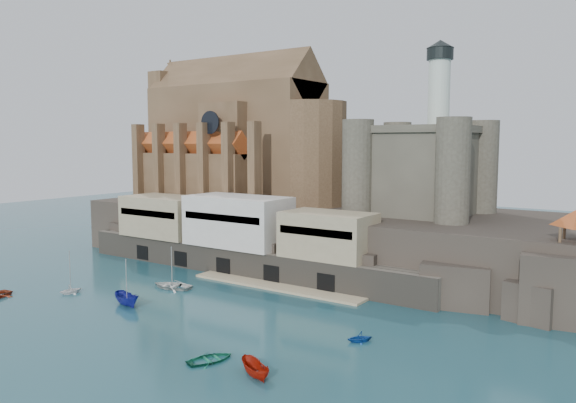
{
  "coord_description": "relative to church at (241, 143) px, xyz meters",
  "views": [
    {
      "loc": [
        51.32,
        -50.6,
        22.31
      ],
      "look_at": [
        -5.38,
        32.0,
        11.64
      ],
      "focal_mm": 35.0,
      "sensor_mm": 36.0,
      "label": 1
    }
  ],
  "objects": [
    {
      "name": "boat_3",
      "position": [
        37.61,
        -51.34,
        -22.13
      ],
      "size": [
        3.66,
        2.26,
        4.95
      ],
      "primitive_type": "imported",
      "rotation": [
        0.0,
        0.0,
        2.76
      ],
      "color": "#166E51",
      "rests_on": "ground"
    },
    {
      "name": "boat_4",
      "position": [
        3.09,
        -43.84,
        -22.13
      ],
      "size": [
        3.09,
        2.24,
        3.25
      ],
      "primitive_type": "imported",
      "rotation": [
        0.0,
        0.0,
        2.94
      ],
      "color": "white",
      "rests_on": "ground"
    },
    {
      "name": "church",
      "position": [
        0.0,
        0.0,
        0.0
      ],
      "size": [
        47.0,
        25.93,
        30.51
      ],
      "color": "brown",
      "rests_on": "promontory"
    },
    {
      "name": "promontory",
      "position": [
        23.94,
        -2.48,
        -17.2
      ],
      "size": [
        100.0,
        36.0,
        10.0
      ],
      "color": "black",
      "rests_on": "ground"
    },
    {
      "name": "boat_5",
      "position": [
        43.53,
        -51.62,
        -22.13
      ],
      "size": [
        2.32,
        2.3,
        4.52
      ],
      "primitive_type": "imported",
      "rotation": [
        0.0,
        0.0,
        4.25
      ],
      "color": "#9D1708",
      "rests_on": "ground"
    },
    {
      "name": "boat_7",
      "position": [
        47.61,
        -37.65,
        -22.13
      ],
      "size": [
        2.92,
        2.82,
        2.93
      ],
      "primitive_type": "imported",
      "rotation": [
        0.0,
        0.0,
        5.57
      ],
      "color": "#104096",
      "rests_on": "ground"
    },
    {
      "name": "rock_outcrop",
      "position": [
        66.13,
        -16.01,
        -18.11
      ],
      "size": [
        14.5,
        10.5,
        8.7
      ],
      "color": "black",
      "rests_on": "ground"
    },
    {
      "name": "castle_keep",
      "position": [
        40.21,
        -0.78,
        -3.81
      ],
      "size": [
        21.2,
        21.2,
        29.3
      ],
      "color": "#454136",
      "rests_on": "promontory"
    },
    {
      "name": "boat_6",
      "position": [
        13.09,
        -33.09,
        -22.13
      ],
      "size": [
        2.18,
        4.85,
        6.56
      ],
      "primitive_type": "imported",
      "rotation": [
        0.0,
        0.0,
        4.89
      ],
      "color": "silver",
      "rests_on": "ground"
    },
    {
      "name": "boat_2",
      "position": [
        14.75,
        -43.1,
        -22.13
      ],
      "size": [
        2.62,
        2.59,
        5.56
      ],
      "primitive_type": "imported",
      "rotation": [
        0.0,
        0.0,
        1.3
      ],
      "color": "navy",
      "rests_on": "ground"
    },
    {
      "name": "ground",
      "position": [
        24.13,
        -41.85,
        -22.13
      ],
      "size": [
        300.0,
        300.0,
        0.0
      ],
      "primitive_type": "plane",
      "color": "#16404B",
      "rests_on": "ground"
    },
    {
      "name": "quay",
      "position": [
        13.94,
        -18.78,
        -16.06
      ],
      "size": [
        70.0,
        12.0,
        13.05
      ],
      "color": "#5E574B",
      "rests_on": "ground"
    }
  ]
}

